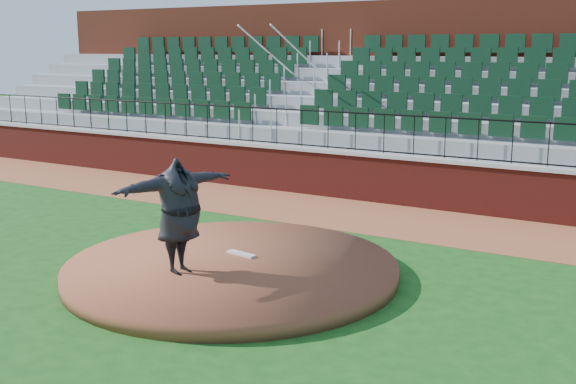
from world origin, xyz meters
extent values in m
plane|color=#164A15|center=(0.00, 0.00, 0.00)|extent=(90.00, 90.00, 0.00)
cube|color=brown|center=(0.00, 5.40, 0.01)|extent=(34.00, 3.20, 0.01)
cube|color=maroon|center=(0.00, 7.00, 0.60)|extent=(34.00, 0.35, 1.20)
cube|color=#B7B7B7|center=(0.00, 7.00, 1.25)|extent=(34.00, 0.45, 0.10)
cube|color=maroon|center=(0.00, 12.52, 2.75)|extent=(34.00, 0.50, 5.50)
cylinder|color=brown|center=(-0.32, 0.09, 0.12)|extent=(5.89, 5.89, 0.25)
cube|color=silver|center=(-0.42, 0.52, 0.27)|extent=(0.62, 0.24, 0.04)
imported|color=black|center=(-0.72, -0.83, 1.23)|extent=(1.17, 2.49, 1.96)
camera|label=1|loc=(6.61, -9.59, 3.98)|focal=43.54mm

